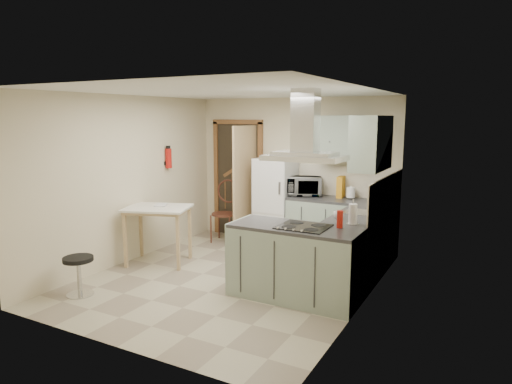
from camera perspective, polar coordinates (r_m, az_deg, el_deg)
The scene contains 28 objects.
floor at distance 6.33m, azimuth -3.17°, elevation -10.83°, with size 4.20×4.20×0.00m, color tan.
ceiling at distance 5.94m, azimuth -3.39°, elevation 12.42°, with size 4.20×4.20×0.00m, color silver.
back_wall at distance 7.86m, azimuth 4.76°, elevation 2.55°, with size 3.60×3.60×0.00m, color beige.
left_wall at distance 7.11m, azimuth -15.75°, elevation 1.49°, with size 4.20×4.20×0.00m, color beige.
right_wall at distance 5.31m, azimuth 13.54°, elevation -1.03°, with size 4.20×4.20×0.00m, color beige.
doorway at distance 8.35m, azimuth -2.28°, elevation 1.60°, with size 1.10×0.12×2.10m, color brown.
fridge at distance 7.75m, azimuth 2.46°, elevation -1.27°, with size 0.60×0.60×1.50m, color white.
counter_back at distance 7.48m, azimuth 8.40°, elevation -4.10°, with size 1.08×0.60×0.90m, color #9EB2A0.
counter_right at distance 6.62m, azimuth 13.27°, elevation -6.05°, with size 0.60×1.95×0.90m, color #9EB2A0.
splashback at distance 7.53m, azimuth 11.42°, elevation 1.33°, with size 1.68×0.02×0.50m, color beige.
wall_cabinet_back at distance 7.31m, azimuth 11.15°, elevation 6.61°, with size 0.85×0.35×0.70m, color #9EB2A0.
wall_cabinet_right at distance 6.10m, azimuth 14.23°, elevation 5.96°, with size 0.35×0.90×0.70m, color #9EB2A0.
peninsula at distance 5.58m, azimuth 4.93°, elevation -8.76°, with size 1.55×0.65×0.90m, color #9EB2A0.
hob at distance 5.42m, azimuth 5.98°, elevation -4.32°, with size 0.58×0.50×0.01m, color black.
extractor_hood at distance 5.28m, azimuth 6.13°, elevation 4.28°, with size 0.90×0.55×0.10m, color silver.
sink at distance 6.35m, azimuth 13.01°, elevation -2.48°, with size 0.45×0.40×0.01m, color silver.
fire_extinguisher at distance 7.71m, azimuth -10.87°, elevation 4.15°, with size 0.10×0.10×0.32m, color #B2140F.
drop_leaf_table at distance 7.01m, azimuth -12.09°, elevation -5.29°, with size 0.92×0.69×0.86m, color #D6B884.
bentwood_chair at distance 8.03m, azimuth -4.02°, elevation -2.77°, with size 0.44×0.44×0.99m, color #4E241A.
stool at distance 6.13m, azimuth -21.24°, elevation -9.73°, with size 0.37×0.37×0.49m, color black.
microwave at distance 7.54m, azimuth 6.04°, elevation 0.72°, with size 0.55×0.37×0.31m, color black.
kettle at distance 7.36m, azimuth 11.77°, elevation -0.05°, with size 0.14×0.14×0.20m, color white.
cereal_box at distance 7.43m, azimuth 10.55°, elevation 0.62°, with size 0.09×0.23×0.34m, color orange.
soap_bottle at distance 6.77m, azimuth 15.24°, elevation -0.96°, with size 0.10×0.10×0.21m, color #A0A1AB.
paper_towel at distance 5.62m, azimuth 12.02°, elevation -2.68°, with size 0.10×0.10×0.26m, color silver.
cup at distance 5.92m, azimuth 10.24°, elevation -2.82°, with size 0.12×0.12×0.10m, color white.
red_bottle at distance 5.42m, azimuth 10.44°, elevation -3.36°, with size 0.07×0.07×0.21m, color #B01A0F.
book at distance 7.03m, azimuth -12.48°, elevation -1.26°, with size 0.17×0.23×0.10m, color #8D2F43.
Camera 1 is at (3.11, -5.05, 2.19)m, focal length 32.00 mm.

